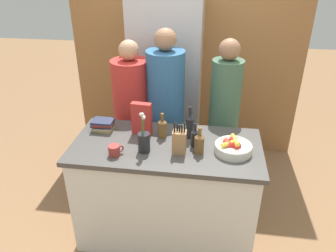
% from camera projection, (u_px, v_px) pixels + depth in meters
% --- Properties ---
extents(ground_plane, '(14.00, 14.00, 0.00)m').
position_uv_depth(ground_plane, '(167.00, 229.00, 3.08)').
color(ground_plane, '#936B47').
extents(kitchen_island, '(1.53, 0.75, 0.93)m').
position_uv_depth(kitchen_island, '(166.00, 190.00, 2.86)').
color(kitchen_island, silver).
rests_on(kitchen_island, ground_plane).
extents(back_wall_wood, '(2.73, 0.12, 2.60)m').
position_uv_depth(back_wall_wood, '(186.00, 48.00, 3.88)').
color(back_wall_wood, '#9E6B3D').
rests_on(back_wall_wood, ground_plane).
extents(refrigerator, '(0.76, 0.63, 1.92)m').
position_uv_depth(refrigerator, '(167.00, 85.00, 3.75)').
color(refrigerator, '#B7B7BC').
rests_on(refrigerator, ground_plane).
extents(fruit_bowl, '(0.29, 0.29, 0.11)m').
position_uv_depth(fruit_bowl, '(233.00, 147.00, 2.52)').
color(fruit_bowl, silver).
rests_on(fruit_bowl, kitchen_island).
extents(knife_block, '(0.10, 0.09, 0.26)m').
position_uv_depth(knife_block, '(179.00, 141.00, 2.50)').
color(knife_block, '#A87A4C').
rests_on(knife_block, kitchen_island).
extents(flower_vase, '(0.09, 0.09, 0.34)m').
position_uv_depth(flower_vase, '(144.00, 140.00, 2.51)').
color(flower_vase, '#232328').
rests_on(flower_vase, kitchen_island).
extents(cereal_box, '(0.17, 0.07, 0.28)m').
position_uv_depth(cereal_box, '(142.00, 119.00, 2.74)').
color(cereal_box, red).
rests_on(cereal_box, kitchen_island).
extents(coffee_mug, '(0.11, 0.09, 0.08)m').
position_uv_depth(coffee_mug, '(115.00, 150.00, 2.49)').
color(coffee_mug, '#99332D').
rests_on(coffee_mug, kitchen_island).
extents(book_stack, '(0.19, 0.15, 0.09)m').
position_uv_depth(book_stack, '(103.00, 125.00, 2.84)').
color(book_stack, '#99844C').
rests_on(book_stack, kitchen_island).
extents(bottle_oil, '(0.06, 0.06, 0.20)m').
position_uv_depth(bottle_oil, '(195.00, 137.00, 2.58)').
color(bottle_oil, black).
rests_on(bottle_oil, kitchen_island).
extents(bottle_vinegar, '(0.07, 0.07, 0.28)m').
position_uv_depth(bottle_vinegar, '(190.00, 126.00, 2.69)').
color(bottle_vinegar, black).
rests_on(bottle_vinegar, kitchen_island).
extents(bottle_wine, '(0.07, 0.07, 0.21)m').
position_uv_depth(bottle_wine, '(162.00, 128.00, 2.72)').
color(bottle_wine, brown).
rests_on(bottle_wine, kitchen_island).
extents(bottle_water, '(0.08, 0.08, 0.22)m').
position_uv_depth(bottle_water, '(199.00, 143.00, 2.50)').
color(bottle_water, brown).
rests_on(bottle_water, kitchen_island).
extents(person_at_sink, '(0.36, 0.36, 1.61)m').
position_uv_depth(person_at_sink, '(132.00, 112.00, 3.26)').
color(person_at_sink, '#383842').
rests_on(person_at_sink, ground_plane).
extents(person_in_blue, '(0.36, 0.36, 1.73)m').
position_uv_depth(person_in_blue, '(166.00, 107.00, 3.18)').
color(person_in_blue, '#383842').
rests_on(person_in_blue, ground_plane).
extents(person_in_red_tee, '(0.29, 0.29, 1.65)m').
position_uv_depth(person_in_red_tee, '(224.00, 113.00, 3.14)').
color(person_in_red_tee, '#383842').
rests_on(person_in_red_tee, ground_plane).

